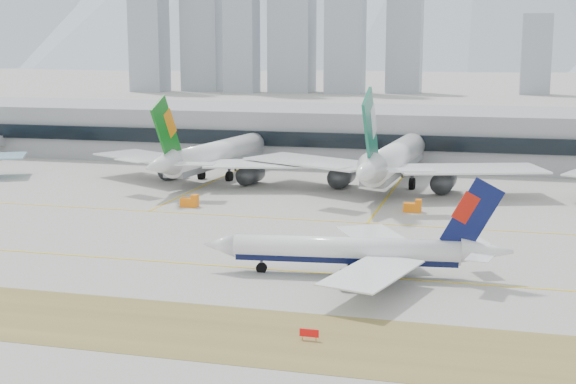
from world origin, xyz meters
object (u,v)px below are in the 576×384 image
(widebody_eva, at_px, (213,156))
(terminal, at_px, (351,134))
(taxiing_airliner, at_px, (357,251))
(widebody_cathay, at_px, (393,160))

(widebody_eva, bearing_deg, terminal, -22.34)
(taxiing_airliner, relative_size, widebody_eva, 0.71)
(taxiing_airliner, relative_size, widebody_cathay, 0.64)
(widebody_eva, bearing_deg, widebody_cathay, -83.56)
(taxiing_airliner, xyz_separation_m, widebody_eva, (-48.63, 73.82, 2.39))
(taxiing_airliner, height_order, widebody_eva, widebody_eva)
(taxiing_airliner, xyz_separation_m, widebody_cathay, (-4.24, 73.25, 3.05))
(widebody_cathay, relative_size, terminal, 0.25)
(widebody_cathay, bearing_deg, taxiing_airliner, -172.70)
(widebody_eva, distance_m, terminal, 52.94)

